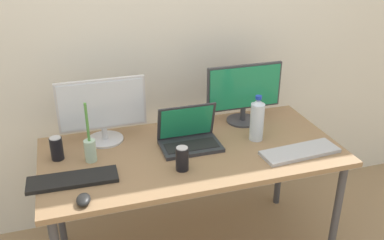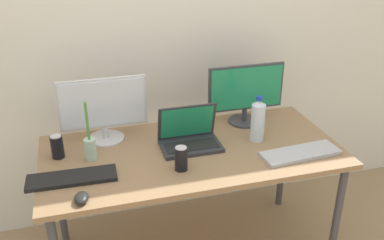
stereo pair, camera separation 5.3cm
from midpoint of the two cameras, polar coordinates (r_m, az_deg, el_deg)
The scene contains 12 objects.
wall_back at distance 2.68m, azimuth -2.95°, elevation 12.62°, with size 7.00×0.08×2.60m, color silver.
work_desk at distance 2.37m, azimuth 0.64°, elevation -5.29°, with size 1.62×0.78×0.74m.
monitor_left at distance 2.41m, azimuth -11.13°, elevation 1.52°, with size 0.48×0.21×0.37m.
monitor_center at distance 2.60m, azimuth 7.77°, elevation 3.68°, with size 0.47×0.20×0.37m.
laptop_silver at distance 2.37m, azimuth 0.39°, elevation -2.21°, with size 0.33×0.22×0.23m.
keyboard_main at distance 2.16m, azimuth -15.03°, elevation -7.47°, with size 0.43×0.14×0.02m, color black.
keyboard_aux at distance 2.37m, azimuth 14.86°, elevation -4.30°, with size 0.43×0.15×0.02m, color #B2B2B7.
mouse_by_keyboard at distance 1.99m, azimuth -13.80°, elevation -10.07°, with size 0.06×0.09×0.04m, color black.
water_bottle at distance 2.42m, azimuth 9.39°, elevation -0.04°, with size 0.08×0.08×0.27m.
soda_can_near_keyboard at distance 2.14m, azimuth -0.75°, elevation -5.17°, with size 0.07×0.07×0.13m.
soda_can_by_laptop at distance 2.34m, azimuth -16.92°, elevation -3.43°, with size 0.07×0.07×0.13m.
bamboo_vase at distance 2.27m, azimuth -12.79°, elevation -3.54°, with size 0.06×0.06×0.33m.
Camera 2 is at (-0.56, -1.97, 1.88)m, focal length 40.00 mm.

